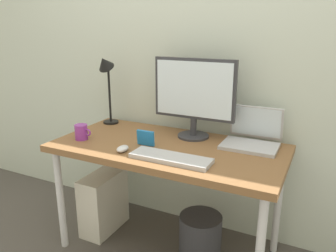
{
  "coord_description": "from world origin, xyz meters",
  "views": [
    {
      "loc": [
        0.83,
        -1.68,
        1.41
      ],
      "look_at": [
        0.0,
        0.0,
        0.84
      ],
      "focal_mm": 35.76,
      "sensor_mm": 36.0,
      "label": 1
    }
  ],
  "objects_px": {
    "laptop": "(252,136)",
    "keyboard": "(171,158)",
    "coffee_mug": "(81,132)",
    "photo_frame": "(146,138)",
    "desk": "(168,155)",
    "wastebasket": "(200,238)",
    "desk_lamp": "(106,74)",
    "mouse": "(123,149)",
    "monitor": "(194,94)",
    "computer_tower": "(104,202)"
  },
  "relations": [
    {
      "from": "computer_tower",
      "to": "desk_lamp",
      "type": "bearing_deg",
      "value": 110.86
    },
    {
      "from": "computer_tower",
      "to": "coffee_mug",
      "type": "bearing_deg",
      "value": -100.51
    },
    {
      "from": "desk",
      "to": "keyboard",
      "type": "bearing_deg",
      "value": -60.11
    },
    {
      "from": "coffee_mug",
      "to": "laptop",
      "type": "bearing_deg",
      "value": 20.68
    },
    {
      "from": "desk",
      "to": "monitor",
      "type": "height_order",
      "value": "monitor"
    },
    {
      "from": "monitor",
      "to": "keyboard",
      "type": "height_order",
      "value": "monitor"
    },
    {
      "from": "mouse",
      "to": "wastebasket",
      "type": "distance_m",
      "value": 0.74
    },
    {
      "from": "monitor",
      "to": "wastebasket",
      "type": "distance_m",
      "value": 0.89
    },
    {
      "from": "keyboard",
      "to": "desk_lamp",
      "type": "bearing_deg",
      "value": 149.65
    },
    {
      "from": "coffee_mug",
      "to": "photo_frame",
      "type": "xyz_separation_m",
      "value": [
        0.42,
        0.08,
        0.0
      ]
    },
    {
      "from": "desk_lamp",
      "to": "keyboard",
      "type": "height_order",
      "value": "desk_lamp"
    },
    {
      "from": "computer_tower",
      "to": "photo_frame",
      "type": "bearing_deg",
      "value": -9.25
    },
    {
      "from": "mouse",
      "to": "photo_frame",
      "type": "bearing_deg",
      "value": 64.82
    },
    {
      "from": "monitor",
      "to": "coffee_mug",
      "type": "height_order",
      "value": "monitor"
    },
    {
      "from": "monitor",
      "to": "photo_frame",
      "type": "height_order",
      "value": "monitor"
    },
    {
      "from": "monitor",
      "to": "desk_lamp",
      "type": "distance_m",
      "value": 0.67
    },
    {
      "from": "desk",
      "to": "wastebasket",
      "type": "bearing_deg",
      "value": -1.94
    },
    {
      "from": "desk_lamp",
      "to": "mouse",
      "type": "relative_size",
      "value": 5.61
    },
    {
      "from": "desk_lamp",
      "to": "mouse",
      "type": "height_order",
      "value": "desk_lamp"
    },
    {
      "from": "keyboard",
      "to": "computer_tower",
      "type": "distance_m",
      "value": 0.84
    },
    {
      "from": "wastebasket",
      "to": "desk_lamp",
      "type": "bearing_deg",
      "value": 164.99
    },
    {
      "from": "monitor",
      "to": "desk",
      "type": "bearing_deg",
      "value": -110.04
    },
    {
      "from": "mouse",
      "to": "wastebasket",
      "type": "height_order",
      "value": "mouse"
    },
    {
      "from": "laptop",
      "to": "photo_frame",
      "type": "height_order",
      "value": "laptop"
    },
    {
      "from": "desk",
      "to": "computer_tower",
      "type": "distance_m",
      "value": 0.67
    },
    {
      "from": "photo_frame",
      "to": "wastebasket",
      "type": "distance_m",
      "value": 0.71
    },
    {
      "from": "coffee_mug",
      "to": "monitor",
      "type": "bearing_deg",
      "value": 29.97
    },
    {
      "from": "mouse",
      "to": "desk_lamp",
      "type": "bearing_deg",
      "value": 133.93
    },
    {
      "from": "photo_frame",
      "to": "wastebasket",
      "type": "height_order",
      "value": "photo_frame"
    },
    {
      "from": "desk",
      "to": "wastebasket",
      "type": "relative_size",
      "value": 4.58
    },
    {
      "from": "laptop",
      "to": "keyboard",
      "type": "height_order",
      "value": "laptop"
    },
    {
      "from": "laptop",
      "to": "desk",
      "type": "bearing_deg",
      "value": -153.03
    },
    {
      "from": "desk_lamp",
      "to": "keyboard",
      "type": "xyz_separation_m",
      "value": [
        0.7,
        -0.41,
        -0.35
      ]
    },
    {
      "from": "mouse",
      "to": "wastebasket",
      "type": "relative_size",
      "value": 0.3
    },
    {
      "from": "laptop",
      "to": "coffee_mug",
      "type": "distance_m",
      "value": 1.05
    },
    {
      "from": "desk_lamp",
      "to": "photo_frame",
      "type": "height_order",
      "value": "desk_lamp"
    },
    {
      "from": "laptop",
      "to": "photo_frame",
      "type": "distance_m",
      "value": 0.63
    },
    {
      "from": "laptop",
      "to": "desk_lamp",
      "type": "height_order",
      "value": "desk_lamp"
    },
    {
      "from": "mouse",
      "to": "coffee_mug",
      "type": "xyz_separation_m",
      "value": [
        -0.35,
        0.07,
        0.03
      ]
    },
    {
      "from": "desk",
      "to": "mouse",
      "type": "xyz_separation_m",
      "value": [
        -0.18,
        -0.21,
        0.08
      ]
    },
    {
      "from": "keyboard",
      "to": "coffee_mug",
      "type": "relative_size",
      "value": 3.85
    },
    {
      "from": "coffee_mug",
      "to": "photo_frame",
      "type": "relative_size",
      "value": 1.04
    },
    {
      "from": "monitor",
      "to": "computer_tower",
      "type": "relative_size",
      "value": 1.25
    },
    {
      "from": "laptop",
      "to": "monitor",
      "type": "bearing_deg",
      "value": -177.16
    },
    {
      "from": "desk_lamp",
      "to": "photo_frame",
      "type": "xyz_separation_m",
      "value": [
        0.47,
        -0.27,
        -0.31
      ]
    },
    {
      "from": "keyboard",
      "to": "computer_tower",
      "type": "xyz_separation_m",
      "value": [
        -0.62,
        0.2,
        -0.52
      ]
    },
    {
      "from": "computer_tower",
      "to": "wastebasket",
      "type": "height_order",
      "value": "computer_tower"
    },
    {
      "from": "wastebasket",
      "to": "coffee_mug",
      "type": "bearing_deg",
      "value": -169.92
    },
    {
      "from": "desk",
      "to": "keyboard",
      "type": "distance_m",
      "value": 0.24
    },
    {
      "from": "keyboard",
      "to": "coffee_mug",
      "type": "xyz_separation_m",
      "value": [
        -0.65,
        0.06,
        0.04
      ]
    }
  ]
}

